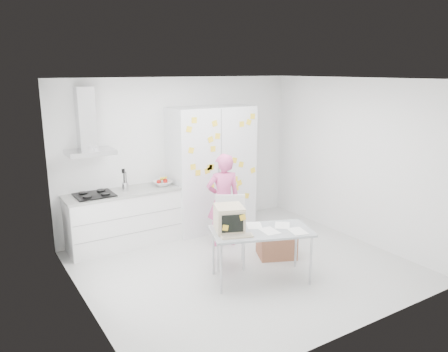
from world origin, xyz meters
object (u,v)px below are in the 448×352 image
person (223,200)px  desk (241,225)px  chair (230,226)px  cardboard_box (277,242)px

person → desk: person is taller
chair → desk: bearing=-76.8°
chair → person: bearing=97.4°
person → chair: person is taller
desk → cardboard_box: bearing=41.9°
chair → cardboard_box: size_ratio=1.49×
person → cardboard_box: 1.09m
desk → cardboard_box: desk is taller
chair → cardboard_box: 0.84m
cardboard_box → chair: bearing=166.6°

